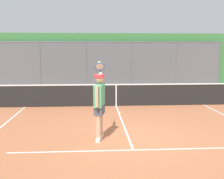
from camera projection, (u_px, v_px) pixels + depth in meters
name	position (u px, v px, depth m)	size (l,w,h in m)	color
ground_plane	(129.00, 139.00, 7.62)	(60.00, 60.00, 0.00)	#A8603D
court_line_markings	(135.00, 154.00, 6.54)	(7.84, 9.76, 0.01)	white
fence_backdrop	(109.00, 61.00, 18.02)	(17.16, 1.37, 3.43)	#565B60
tennis_net	(116.00, 95.00, 12.02)	(10.08, 0.09, 1.07)	#2D2D2D
tennis_player	(99.00, 101.00, 7.46)	(0.35, 1.47, 2.09)	silver
tennis_ball_mid_court	(120.00, 113.00, 10.63)	(0.07, 0.07, 0.07)	#D6E042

